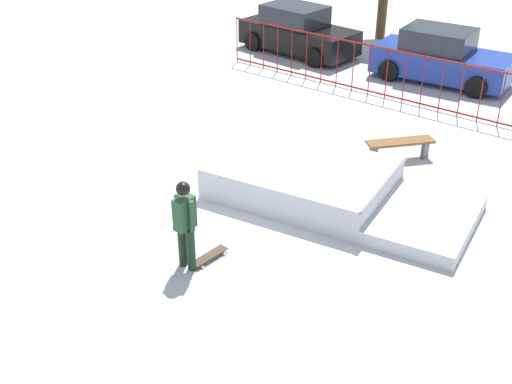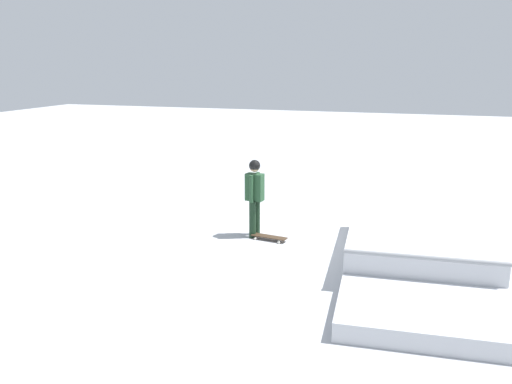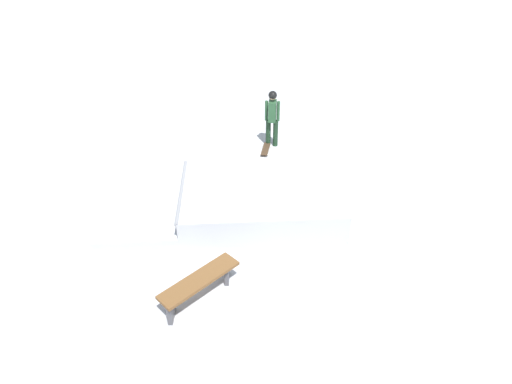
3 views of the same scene
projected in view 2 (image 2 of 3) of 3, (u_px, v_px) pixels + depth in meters
ground_plane at (358, 244)px, 11.17m from camera, size 60.00×60.00×0.00m
skate_ramp at (419, 252)px, 9.80m from camera, size 5.57×2.97×0.74m
skater at (255, 192)px, 11.45m from camera, size 0.44×0.40×1.73m
skateboard at (269, 237)px, 11.39m from camera, size 0.35×0.82×0.09m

